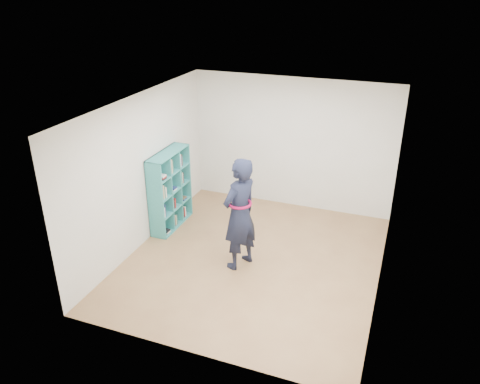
% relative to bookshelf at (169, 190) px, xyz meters
% --- Properties ---
extents(floor, '(4.50, 4.50, 0.00)m').
position_rel_bookshelf_xyz_m(floor, '(1.86, -0.61, -0.71)').
color(floor, brown).
rests_on(floor, ground).
extents(ceiling, '(4.50, 4.50, 0.00)m').
position_rel_bookshelf_xyz_m(ceiling, '(1.86, -0.61, 1.89)').
color(ceiling, white).
rests_on(ceiling, wall_back).
extents(wall_left, '(0.02, 4.50, 2.60)m').
position_rel_bookshelf_xyz_m(wall_left, '(-0.14, -0.61, 0.59)').
color(wall_left, silver).
rests_on(wall_left, floor).
extents(wall_right, '(0.02, 4.50, 2.60)m').
position_rel_bookshelf_xyz_m(wall_right, '(3.86, -0.61, 0.59)').
color(wall_right, silver).
rests_on(wall_right, floor).
extents(wall_back, '(4.00, 0.02, 2.60)m').
position_rel_bookshelf_xyz_m(wall_back, '(1.86, 1.64, 0.59)').
color(wall_back, silver).
rests_on(wall_back, floor).
extents(wall_front, '(4.00, 0.02, 2.60)m').
position_rel_bookshelf_xyz_m(wall_front, '(1.86, -2.86, 0.59)').
color(wall_front, silver).
rests_on(wall_front, floor).
extents(bookshelf, '(0.32, 1.09, 1.45)m').
position_rel_bookshelf_xyz_m(bookshelf, '(0.00, 0.00, 0.00)').
color(bookshelf, teal).
rests_on(bookshelf, floor).
extents(person, '(0.67, 0.79, 1.85)m').
position_rel_bookshelf_xyz_m(person, '(1.69, -0.81, 0.22)').
color(person, black).
rests_on(person, floor).
extents(smartphone, '(0.03, 0.10, 0.14)m').
position_rel_bookshelf_xyz_m(smartphone, '(1.57, -0.68, 0.34)').
color(smartphone, silver).
rests_on(smartphone, person).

